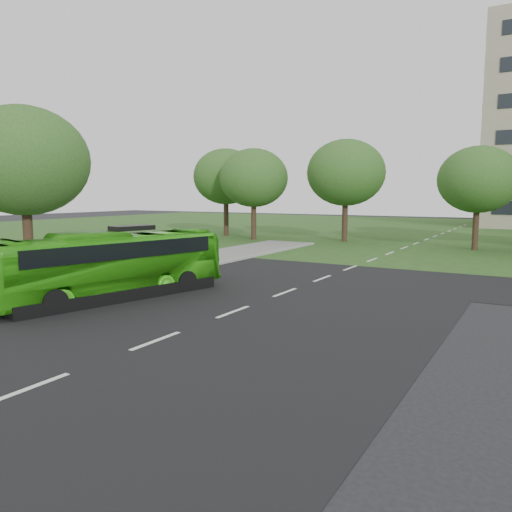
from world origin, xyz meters
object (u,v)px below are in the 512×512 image
at_px(tree_park_b, 346,173).
at_px(bus, 112,265).
at_px(tree_side_near, 24,161).
at_px(tree_park_c, 478,180).
at_px(tree_park_a, 254,178).
at_px(tree_park_f, 226,177).

xyz_separation_m(tree_park_b, bus, (0.29, -27.00, -4.56)).
bearing_deg(bus, tree_side_near, -179.07).
bearing_deg(tree_park_c, tree_park_b, 172.12).
xyz_separation_m(tree_park_a, bus, (7.93, -24.47, -4.17)).
bearing_deg(tree_park_a, tree_park_b, 18.32).
xyz_separation_m(tree_park_a, tree_side_near, (0.19, -22.68, 0.23)).
xyz_separation_m(tree_park_f, bus, (12.43, -26.77, -4.42)).
bearing_deg(tree_park_b, bus, -89.39).
xyz_separation_m(tree_park_c, tree_park_f, (-22.74, 1.23, 0.62)).
height_order(tree_side_near, bus, tree_side_near).
distance_m(tree_park_b, tree_park_f, 12.14).
bearing_deg(tree_park_c, tree_park_a, -176.66).
relative_size(tree_park_a, tree_side_near, 0.96).
height_order(tree_park_b, tree_park_c, tree_park_b).
bearing_deg(tree_side_near, tree_park_b, 73.53).
distance_m(tree_park_a, tree_side_near, 22.68).
height_order(tree_park_b, tree_side_near, tree_park_b).
relative_size(tree_park_f, tree_side_near, 1.00).
height_order(tree_park_a, tree_park_c, tree_park_a).
bearing_deg(tree_park_b, tree_park_f, -178.89).
bearing_deg(tree_park_b, tree_park_a, -161.68).
bearing_deg(tree_park_a, tree_park_c, 3.34).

